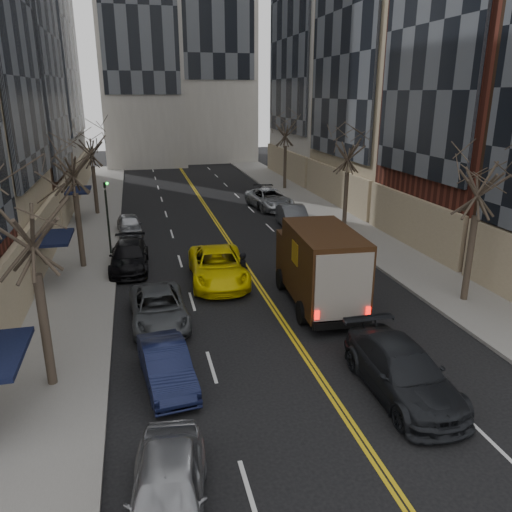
% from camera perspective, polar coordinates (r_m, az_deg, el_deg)
% --- Properties ---
extents(sidewalk_left, '(4.00, 66.00, 0.15)m').
position_cam_1_polar(sidewalk_left, '(35.91, -18.50, 2.39)').
color(sidewalk_left, slate).
rests_on(sidewalk_left, ground).
extents(sidewalk_right, '(4.00, 66.00, 0.15)m').
position_cam_1_polar(sidewalk_right, '(38.63, 9.13, 4.19)').
color(sidewalk_right, slate).
rests_on(sidewalk_right, ground).
extents(streetwall_right, '(12.26, 49.00, 34.00)m').
position_cam_1_polar(streetwall_right, '(45.79, 16.89, 24.80)').
color(streetwall_right, '#4C301E').
rests_on(streetwall_right, ground).
extents(tree_lf_near, '(3.20, 3.20, 8.41)m').
position_cam_1_polar(tree_lf_near, '(16.15, -24.76, 5.64)').
color(tree_lf_near, '#382D23').
rests_on(tree_lf_near, sidewalk_left).
extents(tree_lf_mid, '(3.20, 3.20, 8.91)m').
position_cam_1_polar(tree_lf_mid, '(27.85, -20.48, 11.56)').
color(tree_lf_mid, '#382D23').
rests_on(tree_lf_mid, sidewalk_left).
extents(tree_lf_far, '(3.20, 3.20, 8.12)m').
position_cam_1_polar(tree_lf_far, '(40.80, -18.45, 12.73)').
color(tree_lf_far, '#382D23').
rests_on(tree_lf_far, sidewalk_left).
extents(tree_rt_near, '(3.20, 3.20, 8.71)m').
position_cam_1_polar(tree_rt_near, '(23.66, 24.50, 9.73)').
color(tree_rt_near, '#382D23').
rests_on(tree_rt_near, sidewalk_right).
extents(tree_rt_mid, '(3.20, 3.20, 8.32)m').
position_cam_1_polar(tree_rt_mid, '(35.73, 10.57, 12.91)').
color(tree_rt_mid, '#382D23').
rests_on(tree_rt_mid, sidewalk_right).
extents(tree_rt_far, '(3.20, 3.20, 9.11)m').
position_cam_1_polar(tree_rt_far, '(49.75, 3.43, 15.26)').
color(tree_rt_far, '#382D23').
rests_on(tree_rt_far, sidewalk_right).
extents(traffic_signal, '(0.29, 0.26, 4.70)m').
position_cam_1_polar(traffic_signal, '(30.29, -16.66, 5.12)').
color(traffic_signal, black).
rests_on(traffic_signal, sidewalk_left).
extents(ups_truck, '(3.08, 6.88, 3.69)m').
position_cam_1_polar(ups_truck, '(22.53, 7.23, -1.20)').
color(ups_truck, black).
rests_on(ups_truck, ground).
extents(observer_sedan, '(2.24, 5.50, 1.60)m').
position_cam_1_polar(observer_sedan, '(17.04, 16.39, -12.51)').
color(observer_sedan, black).
rests_on(observer_sedan, ground).
extents(taxi, '(3.09, 6.12, 1.66)m').
position_cam_1_polar(taxi, '(25.55, -4.37, -1.17)').
color(taxi, yellow).
rests_on(taxi, ground).
extents(pedestrian, '(0.60, 0.76, 1.84)m').
position_cam_1_polar(pedestrian, '(24.64, -1.43, -1.65)').
color(pedestrian, black).
rests_on(pedestrian, ground).
extents(parked_lf_a, '(2.32, 4.61, 1.51)m').
position_cam_1_polar(parked_lf_a, '(12.55, -10.06, -25.01)').
color(parked_lf_a, '#929499').
rests_on(parked_lf_a, ground).
extents(parked_lf_b, '(1.90, 4.26, 1.36)m').
position_cam_1_polar(parked_lf_b, '(17.17, -10.20, -12.22)').
color(parked_lf_b, black).
rests_on(parked_lf_b, ground).
extents(parked_lf_c, '(2.45, 5.01, 1.37)m').
position_cam_1_polar(parked_lf_c, '(21.41, -11.06, -5.85)').
color(parked_lf_c, '#46494D').
rests_on(parked_lf_c, ground).
extents(parked_lf_d, '(2.22, 5.07, 1.45)m').
position_cam_1_polar(parked_lf_d, '(28.20, -14.28, -0.05)').
color(parked_lf_d, black).
rests_on(parked_lf_d, ground).
extents(parked_lf_e, '(1.84, 4.04, 1.34)m').
position_cam_1_polar(parked_lf_e, '(35.24, -14.27, 3.50)').
color(parked_lf_e, '#999CA1').
rests_on(parked_lf_e, ground).
extents(parked_rt_a, '(2.05, 4.95, 1.59)m').
position_cam_1_polar(parked_rt_a, '(35.80, 4.29, 4.45)').
color(parked_rt_a, '#494B50').
rests_on(parked_rt_a, ground).
extents(parked_rt_b, '(3.41, 6.07, 1.60)m').
position_cam_1_polar(parked_rt_b, '(41.90, 1.57, 6.53)').
color(parked_rt_b, '#AFB3B7').
rests_on(parked_rt_b, ground).
extents(parked_rt_c, '(2.69, 5.27, 1.47)m').
position_cam_1_polar(parked_rt_c, '(42.92, 1.19, 6.72)').
color(parked_rt_c, black).
rests_on(parked_rt_c, ground).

